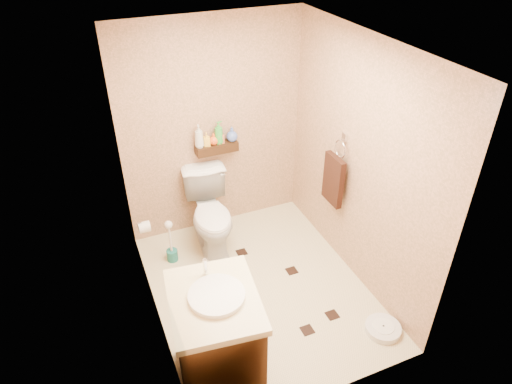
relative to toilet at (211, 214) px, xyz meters
name	(u,v)px	position (x,y,z in m)	size (l,w,h in m)	color
ground	(259,289)	(0.21, -0.83, -0.42)	(2.50, 2.50, 0.00)	beige
wall_back	(213,130)	(0.21, 0.42, 0.78)	(2.00, 0.04, 2.40)	tan
wall_front	(337,285)	(0.21, -2.08, 0.78)	(2.00, 0.04, 2.40)	tan
wall_left	(143,215)	(-0.79, -0.83, 0.78)	(0.04, 2.50, 2.40)	tan
wall_right	(359,165)	(1.21, -0.83, 0.78)	(0.04, 2.50, 2.40)	tan
ceiling	(261,47)	(0.21, -0.83, 1.98)	(2.00, 2.50, 0.02)	white
wall_shelf	(217,148)	(0.21, 0.34, 0.60)	(0.46, 0.14, 0.10)	#321F0D
floor_accents	(264,290)	(0.25, -0.87, -0.42)	(1.19, 1.34, 0.01)	black
toilet	(211,214)	(0.00, 0.00, 0.00)	(0.47, 0.83, 0.85)	white
vanity	(217,340)	(-0.49, -1.64, 0.06)	(0.72, 0.84, 1.08)	brown
bathroom_scale	(383,328)	(1.03, -1.75, -0.39)	(0.37, 0.37, 0.06)	silver
toilet_brush	(171,247)	(-0.48, -0.07, -0.24)	(0.12, 0.12, 0.52)	#1A6A65
towel_ring	(334,178)	(1.12, -0.58, 0.52)	(0.12, 0.30, 0.76)	silver
toilet_paper	(144,227)	(-0.73, -0.18, 0.18)	(0.12, 0.11, 0.12)	silver
bottle_a	(199,136)	(0.02, 0.34, 0.77)	(0.10, 0.10, 0.25)	silver
bottle_b	(207,139)	(0.10, 0.34, 0.72)	(0.07, 0.07, 0.15)	yellow
bottle_c	(214,139)	(0.18, 0.34, 0.71)	(0.10, 0.10, 0.13)	orange
bottle_d	(219,133)	(0.24, 0.34, 0.77)	(0.10, 0.10, 0.25)	green
bottle_e	(220,136)	(0.25, 0.34, 0.73)	(0.07, 0.07, 0.16)	#CD6744
bottle_f	(232,134)	(0.39, 0.34, 0.73)	(0.12, 0.12, 0.16)	#4A65BA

